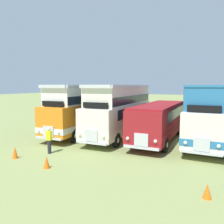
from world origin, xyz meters
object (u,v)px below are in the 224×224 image
object	(u,v)px
bus_second_in_row	(121,109)
cone_mid_row	(47,162)
bus_fourth_in_row	(208,112)
bus_first_in_row	(86,108)
bus_third_in_row	(160,119)
cone_near_end	(15,152)
marshal_person	(49,140)
cone_far_end	(207,191)

from	to	relation	value
bus_second_in_row	cone_mid_row	world-z (taller)	bus_second_in_row
bus_second_in_row	bus_fourth_in_row	distance (m)	7.18
bus_first_in_row	bus_fourth_in_row	size ratio (longest dim) A/B	1.13
bus_third_in_row	cone_mid_row	xyz separation A→B (m)	(-4.21, -8.86, -1.41)
cone_near_end	marshal_person	world-z (taller)	marshal_person
bus_third_in_row	cone_far_end	bearing A→B (deg)	-66.84
bus_second_in_row	bus_third_in_row	distance (m)	3.67
bus_third_in_row	marshal_person	xyz separation A→B (m)	(-5.84, -6.62, -0.86)
bus_first_in_row	marshal_person	distance (m)	7.39
cone_near_end	bus_fourth_in_row	bearing A→B (deg)	39.16
bus_first_in_row	cone_near_end	xyz separation A→B (m)	(0.07, -8.80, -1.99)
bus_fourth_in_row	cone_far_end	world-z (taller)	bus_fourth_in_row
cone_mid_row	bus_first_in_row	bearing A→B (deg)	107.57
cone_near_end	bus_first_in_row	bearing A→B (deg)	90.46
bus_third_in_row	bus_fourth_in_row	size ratio (longest dim) A/B	0.99
cone_near_end	cone_far_end	bearing A→B (deg)	-3.46
bus_second_in_row	cone_near_end	distance (m)	9.64
cone_far_end	cone_mid_row	bearing A→B (deg)	179.26
cone_far_end	marshal_person	xyz separation A→B (m)	(-9.67, 2.34, 0.59)
bus_third_in_row	marshal_person	bearing A→B (deg)	-131.40
bus_third_in_row	cone_far_end	xyz separation A→B (m)	(3.83, -8.96, -1.45)
cone_far_end	marshal_person	size ratio (longest dim) A/B	0.35
bus_first_in_row	cone_mid_row	xyz separation A→B (m)	(2.96, -9.36, -2.03)
bus_fourth_in_row	marshal_person	bearing A→B (deg)	-143.30
cone_far_end	bus_fourth_in_row	bearing A→B (deg)	91.50
bus_third_in_row	bus_fourth_in_row	world-z (taller)	bus_fourth_in_row
bus_third_in_row	cone_mid_row	distance (m)	9.91
bus_fourth_in_row	cone_near_end	size ratio (longest dim) A/B	13.38
bus_first_in_row	cone_mid_row	bearing A→B (deg)	-72.43
bus_third_in_row	marshal_person	world-z (taller)	bus_third_in_row
cone_mid_row	bus_third_in_row	bearing A→B (deg)	64.59
bus_second_in_row	marshal_person	distance (m)	7.56
cone_near_end	cone_mid_row	size ratio (longest dim) A/B	1.10
bus_fourth_in_row	cone_mid_row	size ratio (longest dim) A/B	14.70
cone_near_end	cone_far_end	distance (m)	10.95
bus_first_in_row	marshal_person	size ratio (longest dim) A/B	6.49
bus_second_in_row	cone_mid_row	bearing A→B (deg)	-93.82
bus_third_in_row	cone_far_end	world-z (taller)	bus_third_in_row
bus_first_in_row	cone_near_end	distance (m)	9.02
bus_second_in_row	marshal_person	world-z (taller)	bus_second_in_row
bus_first_in_row	cone_far_end	world-z (taller)	bus_first_in_row
bus_first_in_row	cone_far_end	xyz separation A→B (m)	(11.01, -9.46, -2.06)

